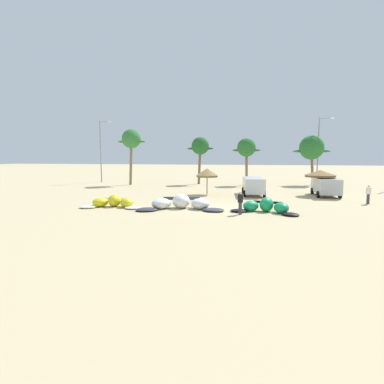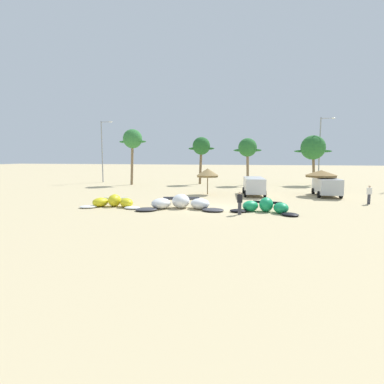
# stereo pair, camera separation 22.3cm
# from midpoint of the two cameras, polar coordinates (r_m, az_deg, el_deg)

# --- Properties ---
(ground_plane) EXTENTS (260.00, 260.00, 0.00)m
(ground_plane) POSITION_cam_midpoint_polar(r_m,az_deg,el_deg) (24.80, 5.03, -2.94)
(ground_plane) COLOR #C6B284
(kite_far_left) EXTENTS (5.18, 2.60, 0.99)m
(kite_far_left) POSITION_cam_midpoint_polar(r_m,az_deg,el_deg) (26.03, -13.87, -1.82)
(kite_far_left) COLOR white
(kite_far_left) RESTS_ON ground
(kite_left) EXTENTS (6.91, 3.76, 1.11)m
(kite_left) POSITION_cam_midpoint_polar(r_m,az_deg,el_deg) (24.38, -1.84, -2.07)
(kite_left) COLOR #333338
(kite_left) RESTS_ON ground
(kite_left_of_center) EXTENTS (5.03, 2.89, 1.06)m
(kite_left_of_center) POSITION_cam_midpoint_polar(r_m,az_deg,el_deg) (23.50, 13.47, -2.62)
(kite_left_of_center) COLOR black
(kite_left_of_center) RESTS_ON ground
(beach_umbrella_near_van) EXTENTS (2.35, 2.35, 2.79)m
(beach_umbrella_near_van) POSITION_cam_midpoint_polar(r_m,az_deg,el_deg) (33.49, 3.04, 3.51)
(beach_umbrella_near_van) COLOR brown
(beach_umbrella_near_van) RESTS_ON ground
(beach_umbrella_middle) EXTENTS (3.15, 3.15, 2.66)m
(beach_umbrella_middle) POSITION_cam_midpoint_polar(r_m,az_deg,el_deg) (34.80, 22.59, 3.11)
(beach_umbrella_middle) COLOR brown
(beach_umbrella_middle) RESTS_ON ground
(parked_van) EXTENTS (2.33, 4.99, 1.84)m
(parked_van) POSITION_cam_midpoint_polar(r_m,az_deg,el_deg) (34.97, 23.41, 1.09)
(parked_van) COLOR #B2B7BC
(parked_van) RESTS_ON ground
(parked_car_second) EXTENTS (2.55, 5.17, 1.84)m
(parked_car_second) POSITION_cam_midpoint_polar(r_m,az_deg,el_deg) (33.58, 11.35, 1.29)
(parked_car_second) COLOR silver
(parked_car_second) RESTS_ON ground
(person_near_kites) EXTENTS (0.36, 0.24, 1.62)m
(person_near_kites) POSITION_cam_midpoint_polar(r_m,az_deg,el_deg) (30.66, 29.69, -0.42)
(person_near_kites) COLOR #383842
(person_near_kites) RESTS_ON ground
(person_by_umbrellas) EXTENTS (0.36, 0.24, 1.62)m
(person_by_umbrellas) POSITION_cam_midpoint_polar(r_m,az_deg,el_deg) (22.17, 8.96, -1.98)
(person_by_umbrellas) COLOR #383842
(person_by_umbrellas) RESTS_ON ground
(palm_leftmost) EXTENTS (4.08, 2.72, 7.92)m
(palm_leftmost) POSITION_cam_midpoint_polar(r_m,az_deg,el_deg) (45.91, -10.62, 9.32)
(palm_leftmost) COLOR #7F6647
(palm_leftmost) RESTS_ON ground
(palm_left) EXTENTS (3.86, 2.57, 6.88)m
(palm_left) POSITION_cam_midpoint_polar(r_m,az_deg,el_deg) (46.28, 1.85, 8.22)
(palm_left) COLOR brown
(palm_left) RESTS_ON ground
(palm_left_of_gap) EXTENTS (3.91, 2.61, 6.62)m
(palm_left_of_gap) POSITION_cam_midpoint_polar(r_m,az_deg,el_deg) (45.25, 10.20, 7.84)
(palm_left_of_gap) COLOR #7F6647
(palm_left_of_gap) RESTS_ON ground
(palm_center_left) EXTENTS (5.13, 3.42, 7.03)m
(palm_center_left) POSITION_cam_midpoint_polar(r_m,az_deg,el_deg) (48.00, 21.27, 7.48)
(palm_center_left) COLOR brown
(palm_center_left) RESTS_ON ground
(lamppost_west) EXTENTS (1.99, 0.24, 9.51)m
(lamppost_west) POSITION_cam_midpoint_polar(r_m,az_deg,el_deg) (51.38, -15.77, 7.65)
(lamppost_west) COLOR gray
(lamppost_west) RESTS_ON ground
(lamppost_west_center) EXTENTS (2.04, 0.24, 9.62)m
(lamppost_west_center) POSITION_cam_midpoint_polar(r_m,az_deg,el_deg) (49.28, 22.50, 7.54)
(lamppost_west_center) COLOR gray
(lamppost_west_center) RESTS_ON ground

